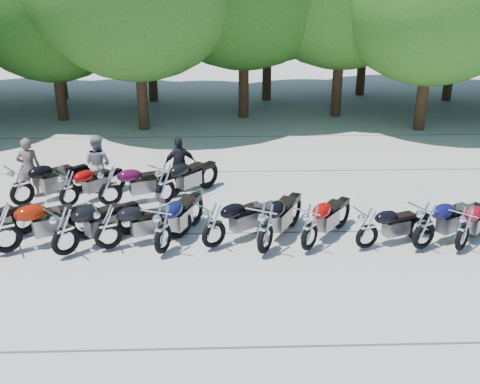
{
  "coord_description": "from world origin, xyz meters",
  "views": [
    {
      "loc": [
        -0.41,
        -11.0,
        6.14
      ],
      "look_at": [
        0.0,
        1.5,
        1.1
      ],
      "focal_mm": 42.0,
      "sensor_mm": 36.0,
      "label": 1
    }
  ],
  "objects_px": {
    "motorcycle_9": "(425,225)",
    "motorcycle_13": "(68,187)",
    "motorcycle_10": "(464,228)",
    "motorcycle_15": "(165,183)",
    "motorcycle_3": "(108,226)",
    "motorcycle_14": "(110,185)",
    "motorcycle_12": "(21,184)",
    "motorcycle_6": "(265,227)",
    "motorcycle_4": "(162,228)",
    "motorcycle_5": "(214,225)",
    "motorcycle_7": "(310,227)",
    "rider_0": "(29,168)",
    "motorcycle_1": "(4,227)",
    "rider_1": "(98,164)",
    "motorcycle_8": "(368,228)",
    "motorcycle_2": "(64,230)",
    "rider_2": "(180,165)"
  },
  "relations": [
    {
      "from": "motorcycle_9",
      "to": "motorcycle_13",
      "type": "height_order",
      "value": "motorcycle_9"
    },
    {
      "from": "motorcycle_10",
      "to": "motorcycle_15",
      "type": "height_order",
      "value": "motorcycle_15"
    },
    {
      "from": "motorcycle_3",
      "to": "motorcycle_14",
      "type": "relative_size",
      "value": 0.99
    },
    {
      "from": "motorcycle_10",
      "to": "motorcycle_12",
      "type": "height_order",
      "value": "motorcycle_12"
    },
    {
      "from": "motorcycle_15",
      "to": "motorcycle_6",
      "type": "bearing_deg",
      "value": 171.44
    },
    {
      "from": "motorcycle_4",
      "to": "motorcycle_5",
      "type": "distance_m",
      "value": 1.18
    },
    {
      "from": "motorcycle_9",
      "to": "motorcycle_7",
      "type": "bearing_deg",
      "value": 58.83
    },
    {
      "from": "motorcycle_14",
      "to": "motorcycle_9",
      "type": "bearing_deg",
      "value": -131.48
    },
    {
      "from": "motorcycle_13",
      "to": "motorcycle_14",
      "type": "relative_size",
      "value": 0.93
    },
    {
      "from": "rider_0",
      "to": "motorcycle_1",
      "type": "bearing_deg",
      "value": 88.09
    },
    {
      "from": "motorcycle_3",
      "to": "rider_0",
      "type": "bearing_deg",
      "value": 16.61
    },
    {
      "from": "motorcycle_3",
      "to": "rider_1",
      "type": "relative_size",
      "value": 1.33
    },
    {
      "from": "motorcycle_14",
      "to": "motorcycle_8",
      "type": "bearing_deg",
      "value": -134.49
    },
    {
      "from": "motorcycle_1",
      "to": "motorcycle_5",
      "type": "distance_m",
      "value": 4.71
    },
    {
      "from": "motorcycle_4",
      "to": "motorcycle_12",
      "type": "xyz_separation_m",
      "value": [
        -4.08,
        2.87,
        -0.01
      ]
    },
    {
      "from": "motorcycle_10",
      "to": "motorcycle_15",
      "type": "distance_m",
      "value": 7.63
    },
    {
      "from": "motorcycle_3",
      "to": "motorcycle_14",
      "type": "xyz_separation_m",
      "value": [
        -0.42,
        2.57,
        0.01
      ]
    },
    {
      "from": "motorcycle_7",
      "to": "motorcycle_3",
      "type": "bearing_deg",
      "value": 34.9
    },
    {
      "from": "motorcycle_2",
      "to": "motorcycle_13",
      "type": "height_order",
      "value": "motorcycle_2"
    },
    {
      "from": "motorcycle_5",
      "to": "motorcycle_7",
      "type": "distance_m",
      "value": 2.2
    },
    {
      "from": "motorcycle_3",
      "to": "rider_2",
      "type": "bearing_deg",
      "value": -43.66
    },
    {
      "from": "motorcycle_10",
      "to": "motorcycle_12",
      "type": "xyz_separation_m",
      "value": [
        -10.92,
        2.95,
        0.07
      ]
    },
    {
      "from": "motorcycle_7",
      "to": "motorcycle_10",
      "type": "bearing_deg",
      "value": -144.67
    },
    {
      "from": "motorcycle_4",
      "to": "motorcycle_6",
      "type": "distance_m",
      "value": 2.32
    },
    {
      "from": "motorcycle_1",
      "to": "motorcycle_12",
      "type": "xyz_separation_m",
      "value": [
        -0.52,
        2.76,
        -0.03
      ]
    },
    {
      "from": "rider_2",
      "to": "rider_1",
      "type": "bearing_deg",
      "value": -19.49
    },
    {
      "from": "motorcycle_4",
      "to": "motorcycle_15",
      "type": "xyz_separation_m",
      "value": [
        -0.2,
        2.86,
        -0.0
      ]
    },
    {
      "from": "motorcycle_7",
      "to": "motorcycle_15",
      "type": "bearing_deg",
      "value": -1.28
    },
    {
      "from": "motorcycle_10",
      "to": "rider_0",
      "type": "relative_size",
      "value": 1.24
    },
    {
      "from": "motorcycle_2",
      "to": "motorcycle_7",
      "type": "relative_size",
      "value": 1.04
    },
    {
      "from": "rider_1",
      "to": "motorcycle_2",
      "type": "bearing_deg",
      "value": 115.25
    },
    {
      "from": "motorcycle_14",
      "to": "motorcycle_2",
      "type": "bearing_deg",
      "value": 148.92
    },
    {
      "from": "motorcycle_7",
      "to": "motorcycle_13",
      "type": "bearing_deg",
      "value": 13.09
    },
    {
      "from": "motorcycle_7",
      "to": "motorcycle_8",
      "type": "height_order",
      "value": "motorcycle_7"
    },
    {
      "from": "motorcycle_12",
      "to": "motorcycle_13",
      "type": "xyz_separation_m",
      "value": [
        1.28,
        -0.07,
        -0.08
      ]
    },
    {
      "from": "motorcycle_8",
      "to": "motorcycle_12",
      "type": "xyz_separation_m",
      "value": [
        -8.76,
        2.79,
        0.1
      ]
    },
    {
      "from": "motorcycle_6",
      "to": "rider_2",
      "type": "height_order",
      "value": "rider_2"
    },
    {
      "from": "motorcycle_13",
      "to": "motorcycle_14",
      "type": "height_order",
      "value": "motorcycle_14"
    },
    {
      "from": "motorcycle_12",
      "to": "rider_1",
      "type": "height_order",
      "value": "rider_1"
    },
    {
      "from": "motorcycle_10",
      "to": "motorcycle_14",
      "type": "relative_size",
      "value": 0.94
    },
    {
      "from": "rider_2",
      "to": "motorcycle_3",
      "type": "bearing_deg",
      "value": 51.26
    },
    {
      "from": "motorcycle_7",
      "to": "motorcycle_8",
      "type": "bearing_deg",
      "value": -141.05
    },
    {
      "from": "motorcycle_3",
      "to": "motorcycle_4",
      "type": "height_order",
      "value": "motorcycle_4"
    },
    {
      "from": "motorcycle_12",
      "to": "motorcycle_3",
      "type": "bearing_deg",
      "value": -174.88
    },
    {
      "from": "motorcycle_2",
      "to": "motorcycle_13",
      "type": "relative_size",
      "value": 1.12
    },
    {
      "from": "motorcycle_4",
      "to": "motorcycle_14",
      "type": "relative_size",
      "value": 1.05
    },
    {
      "from": "motorcycle_15",
      "to": "motorcycle_14",
      "type": "bearing_deg",
      "value": 43.25
    },
    {
      "from": "motorcycle_5",
      "to": "motorcycle_13",
      "type": "xyz_separation_m",
      "value": [
        -3.95,
        2.57,
        -0.04
      ]
    },
    {
      "from": "motorcycle_4",
      "to": "motorcycle_14",
      "type": "xyz_separation_m",
      "value": [
        -1.69,
        2.8,
        -0.04
      ]
    },
    {
      "from": "motorcycle_9",
      "to": "motorcycle_10",
      "type": "xyz_separation_m",
      "value": [
        0.87,
        -0.07,
        -0.06
      ]
    }
  ]
}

